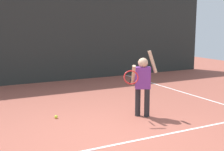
% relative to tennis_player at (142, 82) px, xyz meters
% --- Properties ---
extents(ground_plane, '(20.00, 20.00, 0.00)m').
position_rel_tennis_player_xyz_m(ground_plane, '(-1.10, -0.65, -0.73)').
color(ground_plane, '#9E5142').
extents(court_line_baseline, '(9.00, 0.05, 0.00)m').
position_rel_tennis_player_xyz_m(court_line_baseline, '(-1.10, -1.06, -0.72)').
color(court_line_baseline, white).
rests_on(court_line_baseline, ground).
extents(court_line_sideline, '(0.05, 9.00, 0.00)m').
position_rel_tennis_player_xyz_m(court_line_sideline, '(2.22, 0.35, -0.72)').
color(court_line_sideline, white).
rests_on(court_line_sideline, ground).
extents(back_fence_windscreen, '(13.21, 0.08, 3.11)m').
position_rel_tennis_player_xyz_m(back_fence_windscreen, '(-1.10, 4.59, 0.83)').
color(back_fence_windscreen, '#282D2B').
rests_on(back_fence_windscreen, ground).
extents(fence_post_2, '(0.09, 0.09, 3.26)m').
position_rel_tennis_player_xyz_m(fence_post_2, '(1.05, 4.65, 0.91)').
color(fence_post_2, slate).
rests_on(fence_post_2, ground).
extents(fence_post_3, '(0.09, 0.09, 3.26)m').
position_rel_tennis_player_xyz_m(fence_post_3, '(5.36, 4.65, 0.91)').
color(fence_post_3, slate).
rests_on(fence_post_3, ground).
extents(tennis_player, '(0.87, 0.55, 1.35)m').
position_rel_tennis_player_xyz_m(tennis_player, '(0.00, 0.00, 0.00)').
color(tennis_player, '#232326').
rests_on(tennis_player, ground).
extents(tennis_ball_0, '(0.07, 0.07, 0.07)m').
position_rel_tennis_player_xyz_m(tennis_ball_0, '(1.67, 2.94, -0.69)').
color(tennis_ball_0, '#CCE033').
rests_on(tennis_ball_0, ground).
extents(tennis_ball_3, '(0.07, 0.07, 0.07)m').
position_rel_tennis_player_xyz_m(tennis_ball_3, '(-1.60, 0.67, -0.69)').
color(tennis_ball_3, '#CCE033').
rests_on(tennis_ball_3, ground).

